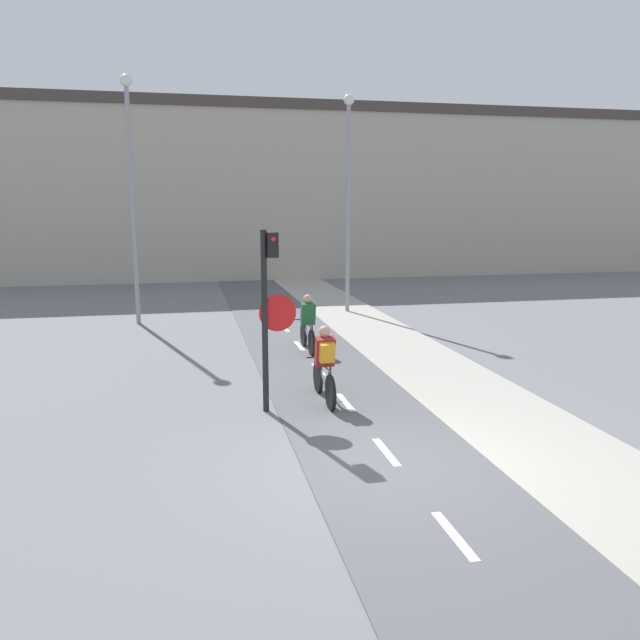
{
  "coord_description": "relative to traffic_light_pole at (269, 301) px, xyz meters",
  "views": [
    {
      "loc": [
        -2.85,
        -8.06,
        3.7
      ],
      "look_at": [
        0.0,
        5.34,
        1.2
      ],
      "focal_mm": 35.0,
      "sensor_mm": 36.0,
      "label": 1
    }
  ],
  "objects": [
    {
      "name": "cyclist_far",
      "position": [
        1.58,
        4.55,
        -1.37
      ],
      "size": [
        0.46,
        1.77,
        1.49
      ],
      "color": "black",
      "rests_on": "ground_plane"
    },
    {
      "name": "sidewalk_strip",
      "position": [
        4.01,
        -2.87,
        -2.02
      ],
      "size": [
        2.4,
        60.0,
        0.05
      ],
      "color": "#A8A399",
      "rests_on": "ground_plane"
    },
    {
      "name": "bike_lane",
      "position": [
        1.46,
        -2.86,
        -2.03
      ],
      "size": [
        2.71,
        60.0,
        0.02
      ],
      "color": "#56565B",
      "rests_on": "ground_plane"
    },
    {
      "name": "building_row_background",
      "position": [
        1.46,
        22.86,
        2.41
      ],
      "size": [
        60.0,
        5.2,
        8.89
      ],
      "color": "#B2A899",
      "rests_on": "ground_plane"
    },
    {
      "name": "street_lamp_sidewalk",
      "position": [
        4.09,
        10.18,
        2.43
      ],
      "size": [
        0.36,
        0.36,
        7.39
      ],
      "color": "gray",
      "rests_on": "ground_plane"
    },
    {
      "name": "traffic_light_pole",
      "position": [
        0.0,
        0.0,
        0.0
      ],
      "size": [
        0.67,
        0.25,
        3.31
      ],
      "color": "black",
      "rests_on": "ground_plane"
    },
    {
      "name": "ground_plane",
      "position": [
        1.46,
        -2.87,
        -2.04
      ],
      "size": [
        120.0,
        120.0,
        0.0
      ],
      "primitive_type": "plane",
      "color": "slate"
    },
    {
      "name": "street_lamp_far",
      "position": [
        -3.0,
        9.53,
        2.55
      ],
      "size": [
        0.36,
        0.36,
        7.61
      ],
      "color": "gray",
      "rests_on": "ground_plane"
    },
    {
      "name": "cyclist_near",
      "position": [
        1.08,
        0.29,
        -1.33
      ],
      "size": [
        0.46,
        1.78,
        1.49
      ],
      "color": "black",
      "rests_on": "ground_plane"
    }
  ]
}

